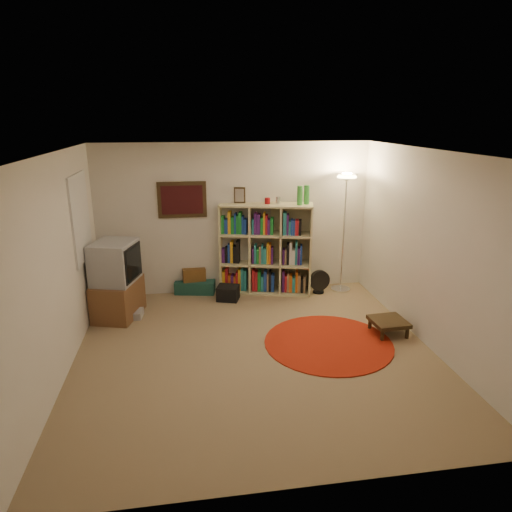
{
  "coord_description": "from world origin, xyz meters",
  "views": [
    {
      "loc": [
        -0.8,
        -5.14,
        2.88
      ],
      "look_at": [
        0.1,
        0.6,
        1.1
      ],
      "focal_mm": 32.0,
      "sensor_mm": 36.0,
      "label": 1
    }
  ],
  "objects_px": {
    "tv_stand": "(117,281)",
    "suitcase": "(196,285)",
    "bookshelf": "(264,250)",
    "floor_fan": "(319,282)",
    "floor_lamp": "(346,194)",
    "side_table": "(389,322)"
  },
  "relations": [
    {
      "from": "floor_lamp",
      "to": "tv_stand",
      "type": "height_order",
      "value": "floor_lamp"
    },
    {
      "from": "bookshelf",
      "to": "side_table",
      "type": "distance_m",
      "value": 2.4
    },
    {
      "from": "floor_fan",
      "to": "side_table",
      "type": "height_order",
      "value": "floor_fan"
    },
    {
      "from": "floor_fan",
      "to": "side_table",
      "type": "relative_size",
      "value": 0.83
    },
    {
      "from": "floor_lamp",
      "to": "suitcase",
      "type": "xyz_separation_m",
      "value": [
        -2.48,
        0.33,
        -1.57
      ]
    },
    {
      "from": "bookshelf",
      "to": "floor_fan",
      "type": "bearing_deg",
      "value": -0.34
    },
    {
      "from": "floor_fan",
      "to": "floor_lamp",
      "type": "bearing_deg",
      "value": 3.84
    },
    {
      "from": "bookshelf",
      "to": "floor_lamp",
      "type": "bearing_deg",
      "value": 7.63
    },
    {
      "from": "suitcase",
      "to": "bookshelf",
      "type": "bearing_deg",
      "value": 2.73
    },
    {
      "from": "bookshelf",
      "to": "tv_stand",
      "type": "distance_m",
      "value": 2.43
    },
    {
      "from": "bookshelf",
      "to": "floor_fan",
      "type": "distance_m",
      "value": 1.08
    },
    {
      "from": "bookshelf",
      "to": "floor_fan",
      "type": "height_order",
      "value": "bookshelf"
    },
    {
      "from": "floor_fan",
      "to": "side_table",
      "type": "distance_m",
      "value": 1.7
    },
    {
      "from": "floor_lamp",
      "to": "floor_fan",
      "type": "bearing_deg",
      "value": -168.72
    },
    {
      "from": "floor_lamp",
      "to": "tv_stand",
      "type": "xyz_separation_m",
      "value": [
        -3.65,
        -0.52,
        -1.12
      ]
    },
    {
      "from": "tv_stand",
      "to": "suitcase",
      "type": "height_order",
      "value": "tv_stand"
    },
    {
      "from": "floor_fan",
      "to": "tv_stand",
      "type": "relative_size",
      "value": 0.35
    },
    {
      "from": "floor_lamp",
      "to": "side_table",
      "type": "xyz_separation_m",
      "value": [
        0.1,
        -1.71,
        -1.5
      ]
    },
    {
      "from": "floor_fan",
      "to": "suitcase",
      "type": "height_order",
      "value": "floor_fan"
    },
    {
      "from": "tv_stand",
      "to": "suitcase",
      "type": "relative_size",
      "value": 1.57
    },
    {
      "from": "floor_fan",
      "to": "suitcase",
      "type": "bearing_deg",
      "value": 161.32
    },
    {
      "from": "bookshelf",
      "to": "floor_lamp",
      "type": "distance_m",
      "value": 1.62
    }
  ]
}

